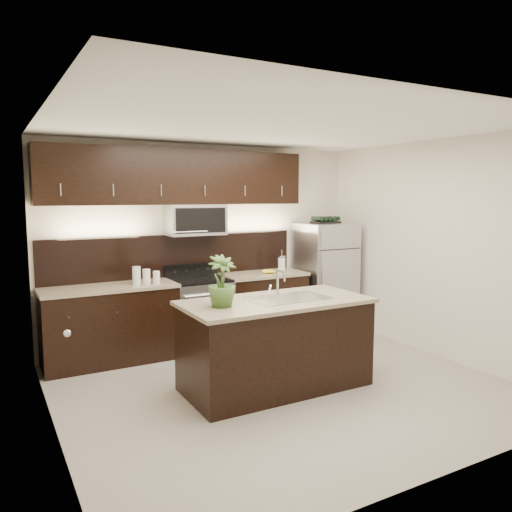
{
  "coord_description": "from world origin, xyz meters",
  "views": [
    {
      "loc": [
        -2.72,
        -4.31,
        2.02
      ],
      "look_at": [
        -0.03,
        0.55,
        1.34
      ],
      "focal_mm": 35.0,
      "sensor_mm": 36.0,
      "label": 1
    }
  ],
  "objects": [
    {
      "name": "plant",
      "position": [
        -0.7,
        0.02,
        1.19
      ],
      "size": [
        0.3,
        0.3,
        0.5
      ],
      "primitive_type": "imported",
      "rotation": [
        0.0,
        0.0,
        0.08
      ],
      "color": "#365522",
      "rests_on": "island"
    },
    {
      "name": "bananas",
      "position": [
        0.69,
        1.61,
        0.97
      ],
      "size": [
        0.22,
        0.18,
        0.06
      ],
      "primitive_type": "ellipsoid",
      "rotation": [
        0.0,
        0.0,
        -0.18
      ],
      "color": "yellow",
      "rests_on": "counter_run"
    },
    {
      "name": "island",
      "position": [
        -0.08,
        0.04,
        0.47
      ],
      "size": [
        1.96,
        0.96,
        0.94
      ],
      "color": "black",
      "rests_on": "ground"
    },
    {
      "name": "counter_run",
      "position": [
        -0.46,
        1.69,
        0.47
      ],
      "size": [
        3.51,
        0.65,
        0.94
      ],
      "color": "black",
      "rests_on": "ground"
    },
    {
      "name": "wine_rack",
      "position": [
        1.74,
        1.63,
        1.65
      ],
      "size": [
        0.4,
        0.25,
        0.1
      ],
      "color": "black",
      "rests_on": "refrigerator"
    },
    {
      "name": "refrigerator",
      "position": [
        1.74,
        1.63,
        0.8
      ],
      "size": [
        0.78,
        0.7,
        1.61
      ],
      "primitive_type": "cube",
      "color": "#B2B2B7",
      "rests_on": "ground"
    },
    {
      "name": "sink_faucet",
      "position": [
        0.07,
        0.05,
        0.96
      ],
      "size": [
        0.84,
        0.5,
        0.28
      ],
      "color": "silver",
      "rests_on": "island"
    },
    {
      "name": "upper_fixtures",
      "position": [
        -0.43,
        1.84,
        2.14
      ],
      "size": [
        3.49,
        0.4,
        1.66
      ],
      "color": "black",
      "rests_on": "counter_run"
    },
    {
      "name": "ground",
      "position": [
        0.0,
        0.0,
        0.0
      ],
      "size": [
        4.5,
        4.5,
        0.0
      ],
      "primitive_type": "plane",
      "color": "gray",
      "rests_on": "ground"
    },
    {
      "name": "room_walls",
      "position": [
        -0.11,
        -0.04,
        1.7
      ],
      "size": [
        4.52,
        4.02,
        2.71
      ],
      "color": "beige",
      "rests_on": "ground"
    },
    {
      "name": "french_press",
      "position": [
        0.99,
        1.64,
        1.05
      ],
      "size": [
        0.11,
        0.11,
        0.3
      ],
      "rotation": [
        0.0,
        0.0,
        0.39
      ],
      "color": "silver",
      "rests_on": "counter_run"
    },
    {
      "name": "canisters",
      "position": [
        -1.0,
        1.61,
        1.04
      ],
      "size": [
        0.31,
        0.17,
        0.22
      ],
      "rotation": [
        0.0,
        0.0,
        -0.34
      ],
      "color": "silver",
      "rests_on": "counter_run"
    }
  ]
}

